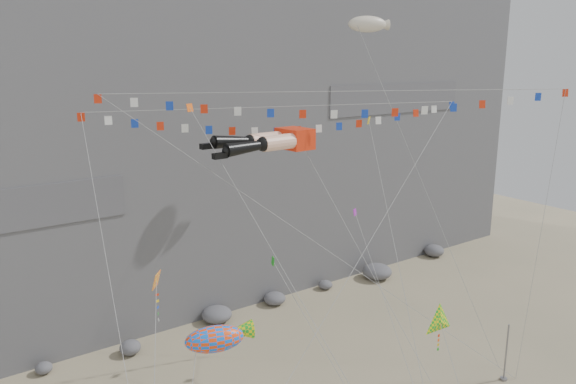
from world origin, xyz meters
The scene contains 14 objects.
cliff centered at (0.00, 32.00, 25.00)m, with size 80.00×28.00×50.00m, color slate.
talus_boulders centered at (0.00, 17.00, 0.60)m, with size 60.00×3.00×1.20m, color #59595E, non-canonical shape.
anchor_pole_right centered at (12.03, -2.68, 2.11)m, with size 0.12×0.12×4.22m, color gray.
legs_kite centered at (-1.01, 7.14, 16.78)m, with size 8.98×15.49×22.06m.
flag_banner_upper centered at (1.81, 9.14, 18.72)m, with size 28.75×16.91×27.74m.
flag_banner_lower centered at (3.96, 5.11, 19.87)m, with size 28.54×14.96×23.24m.
harlequin_kite centered at (-11.23, 1.79, 11.48)m, with size 4.70×7.66×13.82m.
fish_windsock centered at (-8.74, 0.74, 8.11)m, with size 6.72×5.35×10.11m.
delta_kite centered at (5.69, -1.86, 5.90)m, with size 3.69×5.76×8.35m.
blimp_windsock centered at (11.68, 11.88, 24.58)m, with size 4.34×14.92×28.09m.
small_kite_a centered at (-5.59, 8.40, 18.57)m, with size 4.72×16.44×25.08m.
small_kite_b centered at (5.29, 5.65, 11.15)m, with size 3.86×11.56×16.08m.
small_kite_c centered at (-4.13, 2.00, 10.67)m, with size 3.11×9.29×14.13m.
small_kite_d centered at (7.48, 6.85, 17.25)m, with size 6.83×13.62×22.66m.
Camera 1 is at (-20.80, -22.48, 21.96)m, focal length 35.00 mm.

